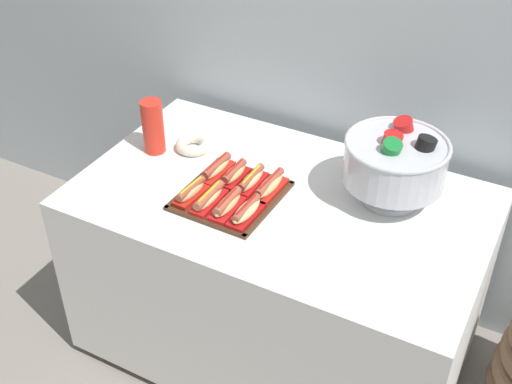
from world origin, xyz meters
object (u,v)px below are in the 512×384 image
Objects in this scene: hot_dog_2 at (228,205)px; hot_dog_7 at (270,186)px; hot_dog_4 at (216,169)px; hot_dog_6 at (251,181)px; hot_dog_0 at (191,192)px; cup_stack at (153,127)px; hot_dog_1 at (209,198)px; donut at (193,145)px; buffet_table at (279,273)px; serving_tray at (231,196)px; hot_dog_3 at (246,211)px; hot_dog_5 at (233,175)px; punch_bowl at (396,161)px.

hot_dog_7 reaches higher than hot_dog_2.
hot_dog_6 is (0.15, -0.00, -0.00)m from hot_dog_4.
hot_dog_0 is 0.71× the size of cup_stack.
hot_dog_6 is at bearing 64.28° from hot_dog_1.
hot_dog_6 reaches higher than donut.
hot_dog_0 is 0.87× the size of hot_dog_4.
hot_dog_7 reaches higher than hot_dog_6.
hot_dog_4 is 0.21m from donut.
buffet_table is 8.49× the size of hot_dog_1.
hot_dog_6 is (0.04, 0.08, 0.03)m from serving_tray.
buffet_table is 0.42m from hot_dog_6.
cup_stack is (-0.57, 0.04, 0.48)m from buffet_table.
hot_dog_2 is at bearing -115.72° from hot_dog_7.
hot_dog_6 is (0.15, 0.16, -0.00)m from hot_dog_0.
hot_dog_0 is at bearing 178.72° from hot_dog_3.
donut is at bearing 165.22° from buffet_table.
hot_dog_0 reaches higher than hot_dog_3.
cup_stack is at bearing 174.23° from hot_dog_6.
buffet_table is 0.48m from hot_dog_1.
hot_dog_1 and hot_dog_4 have the same top height.
hot_dog_1 is at bearing -49.06° from donut.
hot_dog_0 is at bearing -58.64° from donut.
hot_dog_5 is 0.15m from hot_dog_7.
hot_dog_0 is 0.17m from hot_dog_4.
hot_dog_1 is 0.18m from hot_dog_6.
cup_stack is at bearing 173.35° from hot_dog_5.
cup_stack is 0.17m from donut.
hot_dog_2 is (0.04, -0.08, 0.03)m from serving_tray.
punch_bowl reaches higher than hot_dog_6.
cup_stack is at bearing -171.90° from punch_bowl.
hot_dog_5 is 0.42× the size of punch_bowl.
punch_bowl is 2.58× the size of donut.
hot_dog_2 is 0.18m from hot_dog_5.
hot_dog_2 reaches higher than hot_dog_5.
hot_dog_4 is 0.23m from hot_dog_7.
hot_dog_4 reaches higher than serving_tray.
serving_tray is 2.62× the size of donut.
hot_dog_6 is 0.79× the size of cup_stack.
cup_stack is (-0.38, 0.04, 0.07)m from hot_dog_5.
hot_dog_2 is at bearing -41.70° from donut.
hot_dog_2 is at bearing -66.84° from hot_dog_5.
hot_dog_7 reaches higher than hot_dog_1.
hot_dog_3 is (0.15, -0.00, -0.00)m from hot_dog_1.
hot_dog_4 is at bearing -7.95° from cup_stack.
hot_dog_5 is 0.28m from donut.
hot_dog_2 is at bearing -25.06° from cup_stack.
cup_stack is at bearing 174.86° from hot_dog_7.
hot_dog_7 reaches higher than hot_dog_4.
hot_dog_1 is 0.44m from cup_stack.
punch_bowl reaches higher than hot_dog_4.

